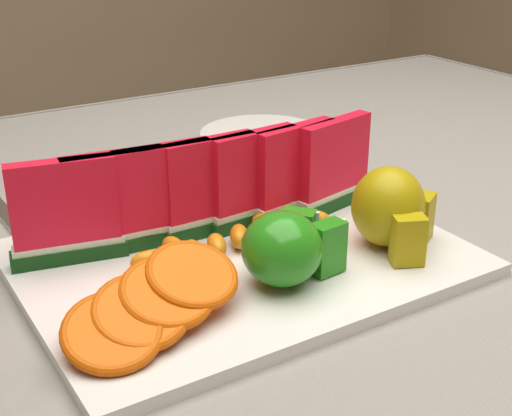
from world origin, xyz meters
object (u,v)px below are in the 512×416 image
(platter, at_px, (241,258))
(apple_cluster, at_px, (287,247))
(pear_cluster, at_px, (391,209))
(side_plate, at_px, (263,135))

(platter, xyz_separation_m, apple_cluster, (0.01, -0.07, 0.04))
(platter, relative_size, apple_cluster, 3.63)
(pear_cluster, bearing_deg, platter, 154.48)
(platter, xyz_separation_m, side_plate, (0.22, 0.31, -0.00))
(pear_cluster, height_order, side_plate, pear_cluster)
(side_plate, bearing_deg, platter, -125.48)
(apple_cluster, height_order, pear_cluster, pear_cluster)
(platter, height_order, apple_cluster, apple_cluster)
(platter, distance_m, pear_cluster, 0.15)
(apple_cluster, distance_m, side_plate, 0.44)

